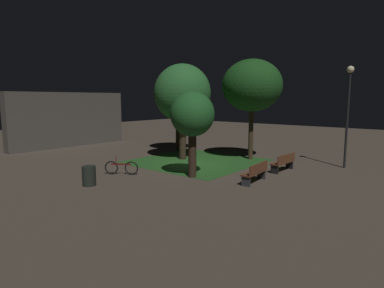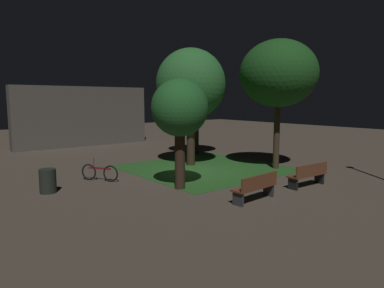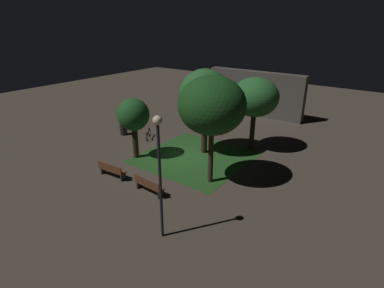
% 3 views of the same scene
% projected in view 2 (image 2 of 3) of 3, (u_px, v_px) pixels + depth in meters
% --- Properties ---
extents(ground_plane, '(60.00, 60.00, 0.00)m').
position_uv_depth(ground_plane, '(196.00, 171.00, 15.73)').
color(ground_plane, '#473D33').
extents(grass_lawn, '(6.69, 6.72, 0.01)m').
position_uv_depth(grass_lawn, '(205.00, 168.00, 16.48)').
color(grass_lawn, '#23511E').
rests_on(grass_lawn, ground).
extents(bench_back_row, '(1.83, 0.61, 0.88)m').
position_uv_depth(bench_back_row, '(256.00, 186.00, 11.07)').
color(bench_back_row, brown).
rests_on(bench_back_row, ground).
extents(bench_corner, '(1.82, 0.57, 0.88)m').
position_uv_depth(bench_corner, '(309.00, 174.00, 12.90)').
color(bench_corner, brown).
rests_on(bench_corner, ground).
extents(tree_near_wall, '(3.16, 3.16, 5.05)m').
position_uv_depth(tree_near_wall, '(196.00, 91.00, 20.17)').
color(tree_near_wall, '#2D2116').
rests_on(tree_near_wall, ground).
extents(tree_back_right, '(3.35, 3.35, 5.68)m').
position_uv_depth(tree_back_right, '(191.00, 85.00, 16.78)').
color(tree_back_right, '#2D2116').
rests_on(tree_back_right, ground).
extents(tree_lawn_side, '(3.54, 3.54, 5.95)m').
position_uv_depth(tree_lawn_side, '(278.00, 74.00, 15.88)').
color(tree_lawn_side, '#38281C').
rests_on(tree_lawn_side, ground).
extents(tree_tall_center, '(2.04, 2.04, 3.98)m').
position_uv_depth(tree_tall_center, '(180.00, 109.00, 12.36)').
color(tree_tall_center, '#2D2116').
rests_on(tree_tall_center, ground).
extents(trash_bin, '(0.57, 0.57, 0.84)m').
position_uv_depth(trash_bin, '(48.00, 181.00, 12.08)').
color(trash_bin, black).
rests_on(trash_bin, ground).
extents(bicycle, '(0.95, 1.42, 0.93)m').
position_uv_depth(bicycle, '(100.00, 172.00, 13.87)').
color(bicycle, black).
rests_on(bicycle, ground).
extents(building_wall_backdrop, '(9.36, 0.80, 4.12)m').
position_uv_depth(building_wall_backdrop, '(83.00, 116.00, 24.20)').
color(building_wall_backdrop, '#4C4742').
rests_on(building_wall_backdrop, ground).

